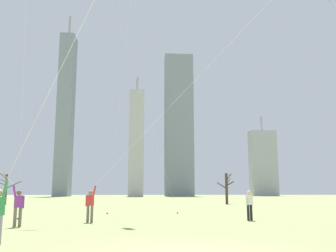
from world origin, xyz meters
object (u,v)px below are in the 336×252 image
at_px(kite_flyer_foreground_left_yellow, 27,151).
at_px(bare_tree_right_of_center, 227,187).
at_px(bystander_strolling_midfield, 249,204).
at_px(kite_flyer_far_back_teal, 141,148).
at_px(bare_tree_far_right_edge, 6,187).

bearing_deg(kite_flyer_foreground_left_yellow, bare_tree_right_of_center, 69.54).
xyz_separation_m(kite_flyer_foreground_left_yellow, bystander_strolling_midfield, (9.11, 10.00, -1.76)).
height_order(kite_flyer_far_back_teal, bystander_strolling_midfield, kite_flyer_far_back_teal).
height_order(kite_flyer_far_back_teal, kite_flyer_foreground_left_yellow, kite_flyer_foreground_left_yellow).
xyz_separation_m(bystander_strolling_midfield, bare_tree_far_right_edge, (-22.73, 28.08, 1.21)).
xyz_separation_m(kite_flyer_foreground_left_yellow, bare_tree_right_of_center, (14.08, 37.76, -0.45)).
relative_size(kite_flyer_far_back_teal, bare_tree_right_of_center, 3.27).
relative_size(bare_tree_far_right_edge, bare_tree_right_of_center, 1.04).
bearing_deg(bare_tree_right_of_center, bare_tree_far_right_edge, 179.34).
distance_m(kite_flyer_foreground_left_yellow, bare_tree_right_of_center, 40.30).
bearing_deg(bystander_strolling_midfield, bare_tree_far_right_edge, 128.98).
distance_m(kite_flyer_far_back_teal, kite_flyer_foreground_left_yellow, 8.51).
bearing_deg(bare_tree_far_right_edge, bystander_strolling_midfield, -51.02).
bearing_deg(kite_flyer_far_back_teal, bystander_strolling_midfield, 19.74).
height_order(kite_flyer_far_back_teal, bare_tree_far_right_edge, kite_flyer_far_back_teal).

